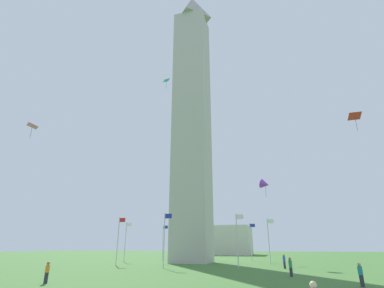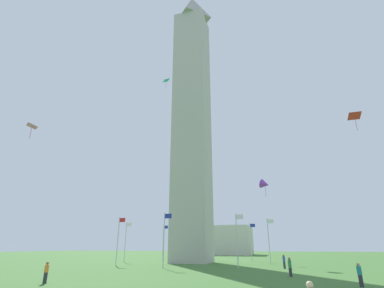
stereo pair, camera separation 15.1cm
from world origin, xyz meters
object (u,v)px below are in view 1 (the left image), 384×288
(flagpole_se, at_px, (163,240))
(kite_pink_diamond, at_px, (32,126))
(kite_red_diamond, at_px, (355,116))
(flagpole_s, at_px, (126,240))
(kite_cyan_diamond, at_px, (166,81))
(obelisk_monument, at_px, (192,108))
(flagpole_e, at_px, (210,240))
(flagpole_ne, at_px, (251,240))
(flagpole_nw, at_px, (237,237))
(kite_purple_delta, at_px, (265,184))
(person_orange_shirt, at_px, (47,273))
(person_green_shirt, at_px, (291,267))
(person_blue_shirt, at_px, (284,261))
(flagpole_n, at_px, (269,239))
(person_teal_shirt, at_px, (361,275))
(flagpole_sw, at_px, (118,238))
(distant_building, at_px, (221,241))
(flagpole_w, at_px, (165,237))

(flagpole_se, distance_m, kite_pink_diamond, 40.66)
(kite_red_diamond, bearing_deg, kite_pink_diamond, -154.05)
(flagpole_s, bearing_deg, kite_cyan_diamond, -46.31)
(obelisk_monument, xyz_separation_m, flagpole_e, (0.07, 13.34, -26.05))
(obelisk_monument, bearing_deg, kite_pink_diamond, -106.62)
(flagpole_ne, distance_m, flagpole_nw, 18.87)
(flagpole_e, distance_m, kite_purple_delta, 22.88)
(person_orange_shirt, height_order, kite_cyan_diamond, kite_cyan_diamond)
(flagpole_nw, height_order, person_green_shirt, flagpole_nw)
(flagpole_e, xyz_separation_m, person_blue_shirt, (15.41, -22.86, -3.09))
(kite_pink_diamond, height_order, kite_red_diamond, kite_red_diamond)
(flagpole_nw, height_order, kite_red_diamond, kite_red_diamond)
(flagpole_n, xyz_separation_m, flagpole_e, (-13.34, 13.34, 0.00))
(person_orange_shirt, distance_m, person_blue_shirt, 28.38)
(person_blue_shirt, distance_m, person_teal_shirt, 17.86)
(flagpole_sw, distance_m, person_green_shirt, 27.77)
(flagpole_e, height_order, kite_cyan_diamond, kite_cyan_diamond)
(obelisk_monument, bearing_deg, distant_building, 95.79)
(flagpole_se, xyz_separation_m, flagpole_nw, (18.87, -18.87, 0.00))
(flagpole_s, xyz_separation_m, person_teal_shirt, (33.97, -26.59, -3.17))
(kite_red_diamond, bearing_deg, flagpole_nw, 169.10)
(obelisk_monument, bearing_deg, flagpole_n, 0.00)
(person_blue_shirt, bearing_deg, flagpole_sw, 20.80)
(flagpole_nw, relative_size, person_teal_shirt, 4.42)
(person_orange_shirt, xyz_separation_m, distant_building, (-2.84, 84.89, 3.89))
(person_teal_shirt, height_order, kite_red_diamond, kite_red_diamond)
(flagpole_w, relative_size, flagpole_nw, 1.00)
(flagpole_n, height_order, kite_red_diamond, kite_red_diamond)
(flagpole_n, distance_m, kite_cyan_diamond, 31.37)
(flagpole_se, bearing_deg, kite_pink_diamond, -89.29)
(person_orange_shirt, relative_size, kite_pink_diamond, 1.02)
(flagpole_nw, bearing_deg, kite_pink_diamond, -132.13)
(flagpole_sw, bearing_deg, flagpole_n, 22.50)
(flagpole_se, distance_m, person_teal_shirt, 47.03)
(kite_purple_delta, height_order, distant_building, kite_purple_delta)
(person_green_shirt, relative_size, distant_building, 0.08)
(flagpole_n, xyz_separation_m, flagpole_s, (-26.68, 0.00, 0.00))
(flagpole_se, height_order, flagpole_w, same)
(flagpole_n, height_order, kite_pink_diamond, kite_pink_diamond)
(person_orange_shirt, height_order, kite_purple_delta, kite_purple_delta)
(person_blue_shirt, bearing_deg, flagpole_ne, -51.50)
(kite_pink_diamond, height_order, distant_building, kite_pink_diamond)
(flagpole_s, distance_m, kite_pink_diamond, 31.97)
(flagpole_e, xyz_separation_m, kite_red_diamond, (26.19, -26.00, 14.95))
(flagpole_nw, relative_size, person_blue_shirt, 4.07)
(obelisk_monument, height_order, flagpole_nw, obelisk_monument)
(flagpole_s, bearing_deg, kite_pink_diamond, -81.60)
(flagpole_e, distance_m, person_orange_shirt, 44.94)
(flagpole_e, relative_size, flagpole_nw, 1.00)
(flagpole_w, height_order, kite_pink_diamond, kite_pink_diamond)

